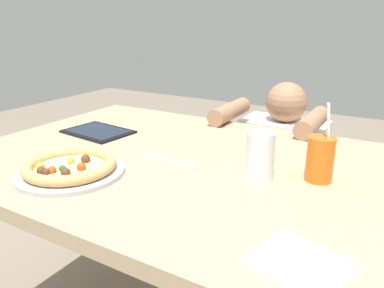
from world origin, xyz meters
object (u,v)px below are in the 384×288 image
at_px(water_cup_clear, 260,155).
at_px(fork, 168,160).
at_px(drink_cup_colored, 320,159).
at_px(diner_seated, 279,184).
at_px(pizza_near, 70,168).
at_px(tablet, 98,132).

distance_m(water_cup_clear, fork, 0.29).
relative_size(drink_cup_colored, diner_seated, 0.24).
distance_m(drink_cup_colored, water_cup_clear, 0.15).
bearing_deg(diner_seated, fork, -99.50).
distance_m(fork, diner_seated, 0.84).
bearing_deg(pizza_near, diner_seated, 73.02).
bearing_deg(water_cup_clear, pizza_near, -151.96).
distance_m(fork, tablet, 0.40).
height_order(pizza_near, fork, pizza_near).
height_order(fork, diner_seated, diner_seated).
bearing_deg(drink_cup_colored, pizza_near, -153.01).
distance_m(tablet, diner_seated, 0.90).
xyz_separation_m(pizza_near, fork, (0.17, 0.22, -0.02)).
relative_size(fork, diner_seated, 0.23).
relative_size(pizza_near, water_cup_clear, 2.32).
distance_m(pizza_near, water_cup_clear, 0.52).
xyz_separation_m(pizza_near, water_cup_clear, (0.45, 0.24, 0.05)).
distance_m(pizza_near, diner_seated, 1.09).
bearing_deg(water_cup_clear, diner_seated, 101.89).
bearing_deg(diner_seated, water_cup_clear, -78.11).
height_order(pizza_near, diner_seated, diner_seated).
xyz_separation_m(water_cup_clear, fork, (-0.28, -0.02, -0.06)).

